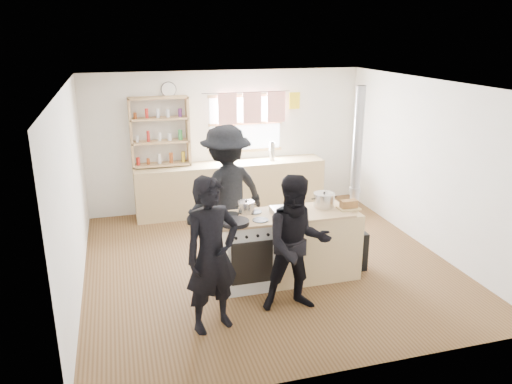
% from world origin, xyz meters
% --- Properties ---
extents(ground, '(5.00, 5.00, 0.01)m').
position_xyz_m(ground, '(0.00, 0.00, -0.01)').
color(ground, brown).
rests_on(ground, ground).
extents(back_counter, '(3.40, 0.55, 0.90)m').
position_xyz_m(back_counter, '(0.00, 2.22, 0.45)').
color(back_counter, tan).
rests_on(back_counter, ground).
extents(shelving_unit, '(1.00, 0.28, 1.20)m').
position_xyz_m(shelving_unit, '(-1.20, 2.34, 1.51)').
color(shelving_unit, tan).
rests_on(shelving_unit, back_counter).
extents(thermos, '(0.10, 0.10, 0.33)m').
position_xyz_m(thermos, '(0.77, 2.22, 1.06)').
color(thermos, silver).
rests_on(thermos, back_counter).
extents(cooking_island, '(1.97, 0.64, 0.93)m').
position_xyz_m(cooking_island, '(0.14, -0.55, 0.47)').
color(cooking_island, white).
rests_on(cooking_island, ground).
extents(skillet_greens, '(0.45, 0.45, 0.05)m').
position_xyz_m(skillet_greens, '(-0.63, -0.74, 0.96)').
color(skillet_greens, black).
rests_on(skillet_greens, cooking_island).
extents(roast_tray, '(0.38, 0.30, 0.06)m').
position_xyz_m(roast_tray, '(0.10, -0.52, 0.96)').
color(roast_tray, silver).
rests_on(roast_tray, cooking_island).
extents(stockpot_stove, '(0.21, 0.21, 0.18)m').
position_xyz_m(stockpot_stove, '(-0.40, -0.39, 1.01)').
color(stockpot_stove, '#BCBCBF').
rests_on(stockpot_stove, cooking_island).
extents(stockpot_counter, '(0.28, 0.28, 0.21)m').
position_xyz_m(stockpot_counter, '(0.65, -0.45, 1.02)').
color(stockpot_counter, silver).
rests_on(stockpot_counter, cooking_island).
extents(bread_board, '(0.28, 0.20, 0.12)m').
position_xyz_m(bread_board, '(0.93, -0.62, 0.98)').
color(bread_board, tan).
rests_on(bread_board, cooking_island).
extents(flue_heater, '(0.35, 0.35, 2.50)m').
position_xyz_m(flue_heater, '(1.08, -0.47, 0.64)').
color(flue_heater, black).
rests_on(flue_heater, ground).
extents(person_near_left, '(0.73, 0.59, 1.74)m').
position_xyz_m(person_near_left, '(-1.04, -1.40, 0.87)').
color(person_near_left, black).
rests_on(person_near_left, ground).
extents(person_near_right, '(0.86, 0.71, 1.64)m').
position_xyz_m(person_near_right, '(-0.03, -1.27, 0.82)').
color(person_near_right, black).
rests_on(person_near_right, ground).
extents(person_far, '(1.42, 1.12, 1.93)m').
position_xyz_m(person_far, '(-0.48, 0.39, 0.96)').
color(person_far, black).
rests_on(person_far, ground).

